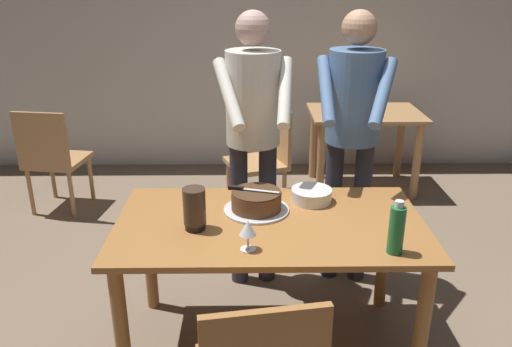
{
  "coord_description": "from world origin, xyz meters",
  "views": [
    {
      "loc": [
        -0.1,
        -2.29,
        1.9
      ],
      "look_at": [
        -0.07,
        0.27,
        0.9
      ],
      "focal_mm": 35.88,
      "sensor_mm": 36.0,
      "label": 1
    }
  ],
  "objects_px": {
    "water_bottle": "(396,229)",
    "background_table": "(364,129)",
    "cake_on_platter": "(256,202)",
    "person_cutting_cake": "(253,123)",
    "wine_glass_near": "(248,229)",
    "hurricane_lamp": "(195,209)",
    "person_standing_beside": "(353,122)",
    "background_chair_0": "(52,157)",
    "plate_stack": "(312,195)",
    "cake_knife": "(243,189)",
    "main_dining_table": "(270,241)",
    "background_chair_1": "(264,156)"
  },
  "relations": [
    {
      "from": "water_bottle",
      "to": "background_table",
      "type": "height_order",
      "value": "water_bottle"
    },
    {
      "from": "cake_on_platter",
      "to": "person_cutting_cake",
      "type": "height_order",
      "value": "person_cutting_cake"
    },
    {
      "from": "wine_glass_near",
      "to": "hurricane_lamp",
      "type": "xyz_separation_m",
      "value": [
        -0.25,
        0.2,
        0.0
      ]
    },
    {
      "from": "person_standing_beside",
      "to": "background_chair_0",
      "type": "relative_size",
      "value": 1.91
    },
    {
      "from": "cake_on_platter",
      "to": "plate_stack",
      "type": "bearing_deg",
      "value": 21.44
    },
    {
      "from": "cake_on_platter",
      "to": "water_bottle",
      "type": "distance_m",
      "value": 0.75
    },
    {
      "from": "cake_knife",
      "to": "person_cutting_cake",
      "type": "xyz_separation_m",
      "value": [
        0.06,
        0.5,
        0.21
      ]
    },
    {
      "from": "main_dining_table",
      "to": "wine_glass_near",
      "type": "bearing_deg",
      "value": -111.44
    },
    {
      "from": "plate_stack",
      "to": "wine_glass_near",
      "type": "height_order",
      "value": "wine_glass_near"
    },
    {
      "from": "plate_stack",
      "to": "background_chair_1",
      "type": "distance_m",
      "value": 1.53
    },
    {
      "from": "cake_on_platter",
      "to": "cake_knife",
      "type": "bearing_deg",
      "value": 163.79
    },
    {
      "from": "cake_knife",
      "to": "water_bottle",
      "type": "xyz_separation_m",
      "value": [
        0.67,
        -0.45,
        -0.0
      ]
    },
    {
      "from": "hurricane_lamp",
      "to": "background_chair_0",
      "type": "xyz_separation_m",
      "value": [
        -1.37,
        1.8,
        -0.37
      ]
    },
    {
      "from": "person_standing_beside",
      "to": "background_table",
      "type": "xyz_separation_m",
      "value": [
        0.43,
        1.54,
        -0.5
      ]
    },
    {
      "from": "water_bottle",
      "to": "person_cutting_cake",
      "type": "bearing_deg",
      "value": 122.94
    },
    {
      "from": "background_chair_1",
      "to": "cake_knife",
      "type": "bearing_deg",
      "value": -95.66
    },
    {
      "from": "plate_stack",
      "to": "wine_glass_near",
      "type": "relative_size",
      "value": 1.53
    },
    {
      "from": "main_dining_table",
      "to": "background_chair_1",
      "type": "xyz_separation_m",
      "value": [
        0.02,
        1.73,
        -0.14
      ]
    },
    {
      "from": "wine_glass_near",
      "to": "background_table",
      "type": "bearing_deg",
      "value": 66.92
    },
    {
      "from": "cake_on_platter",
      "to": "cake_knife",
      "type": "xyz_separation_m",
      "value": [
        -0.07,
        0.02,
        0.06
      ]
    },
    {
      "from": "cake_knife",
      "to": "person_cutting_cake",
      "type": "relative_size",
      "value": 0.15
    },
    {
      "from": "person_cutting_cake",
      "to": "background_table",
      "type": "height_order",
      "value": "person_cutting_cake"
    },
    {
      "from": "background_table",
      "to": "background_chair_1",
      "type": "bearing_deg",
      "value": -152.56
    },
    {
      "from": "main_dining_table",
      "to": "wine_glass_near",
      "type": "relative_size",
      "value": 10.69
    },
    {
      "from": "person_standing_beside",
      "to": "plate_stack",
      "type": "bearing_deg",
      "value": -123.5
    },
    {
      "from": "person_standing_beside",
      "to": "background_chair_0",
      "type": "bearing_deg",
      "value": 154.9
    },
    {
      "from": "water_bottle",
      "to": "hurricane_lamp",
      "type": "height_order",
      "value": "water_bottle"
    },
    {
      "from": "hurricane_lamp",
      "to": "background_chair_1",
      "type": "distance_m",
      "value": 1.88
    },
    {
      "from": "hurricane_lamp",
      "to": "background_chair_0",
      "type": "distance_m",
      "value": 2.29
    },
    {
      "from": "main_dining_table",
      "to": "cake_knife",
      "type": "relative_size",
      "value": 5.8
    },
    {
      "from": "background_chair_0",
      "to": "background_chair_1",
      "type": "bearing_deg",
      "value": 0.12
    },
    {
      "from": "cake_on_platter",
      "to": "main_dining_table",
      "type": "bearing_deg",
      "value": -61.43
    },
    {
      "from": "plate_stack",
      "to": "person_standing_beside",
      "type": "height_order",
      "value": "person_standing_beside"
    },
    {
      "from": "hurricane_lamp",
      "to": "background_table",
      "type": "relative_size",
      "value": 0.21
    },
    {
      "from": "cake_on_platter",
      "to": "background_chair_1",
      "type": "xyz_separation_m",
      "value": [
        0.09,
        1.61,
        -0.31
      ]
    },
    {
      "from": "plate_stack",
      "to": "background_table",
      "type": "distance_m",
      "value": 2.11
    },
    {
      "from": "plate_stack",
      "to": "person_standing_beside",
      "type": "distance_m",
      "value": 0.59
    },
    {
      "from": "cake_on_platter",
      "to": "background_chair_0",
      "type": "relative_size",
      "value": 0.38
    },
    {
      "from": "plate_stack",
      "to": "hurricane_lamp",
      "type": "relative_size",
      "value": 1.05
    },
    {
      "from": "main_dining_table",
      "to": "hurricane_lamp",
      "type": "xyz_separation_m",
      "value": [
        -0.36,
        -0.08,
        0.22
      ]
    },
    {
      "from": "wine_glass_near",
      "to": "background_chair_1",
      "type": "height_order",
      "value": "background_chair_1"
    },
    {
      "from": "water_bottle",
      "to": "background_chair_1",
      "type": "bearing_deg",
      "value": 104.2
    },
    {
      "from": "person_cutting_cake",
      "to": "background_table",
      "type": "bearing_deg",
      "value": 56.78
    },
    {
      "from": "background_chair_1",
      "to": "water_bottle",
      "type": "bearing_deg",
      "value": -75.8
    },
    {
      "from": "person_standing_beside",
      "to": "background_table",
      "type": "bearing_deg",
      "value": 74.29
    },
    {
      "from": "hurricane_lamp",
      "to": "person_cutting_cake",
      "type": "distance_m",
      "value": 0.8
    },
    {
      "from": "cake_on_platter",
      "to": "person_standing_beside",
      "type": "height_order",
      "value": "person_standing_beside"
    },
    {
      "from": "cake_knife",
      "to": "water_bottle",
      "type": "height_order",
      "value": "water_bottle"
    },
    {
      "from": "main_dining_table",
      "to": "background_chair_0",
      "type": "distance_m",
      "value": 2.45
    },
    {
      "from": "cake_knife",
      "to": "background_chair_0",
      "type": "distance_m",
      "value": 2.28
    }
  ]
}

